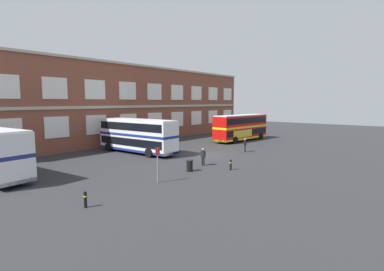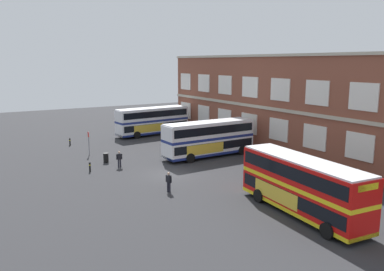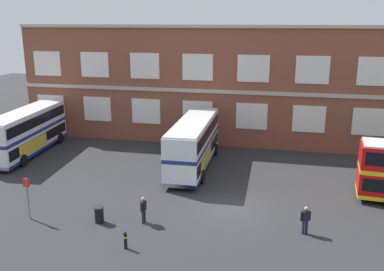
{
  "view_description": "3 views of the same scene",
  "coord_description": "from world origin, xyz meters",
  "px_view_note": "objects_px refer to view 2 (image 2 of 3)",
  "views": [
    {
      "loc": [
        -27.75,
        -20.43,
        6.14
      ],
      "look_at": [
        0.78,
        2.75,
        2.0
      ],
      "focal_mm": 28.18,
      "sensor_mm": 36.0,
      "label": 1
    },
    {
      "loc": [
        32.73,
        -16.97,
        10.74
      ],
      "look_at": [
        -0.54,
        2.86,
        3.46
      ],
      "focal_mm": 36.86,
      "sensor_mm": 36.0,
      "label": 2
    },
    {
      "loc": [
        3.15,
        -25.59,
        11.98
      ],
      "look_at": [
        -3.44,
        3.58,
        3.82
      ],
      "focal_mm": 39.61,
      "sensor_mm": 36.0,
      "label": 3
    }
  ],
  "objects_px": {
    "bus_stand_flag": "(89,141)",
    "safety_bollard_east": "(90,167)",
    "station_litter_bin": "(106,158)",
    "double_decker_middle": "(209,138)",
    "waiting_passenger": "(169,181)",
    "second_passenger": "(119,159)",
    "safety_bollard_west": "(70,142)",
    "double_decker_near": "(153,121)",
    "double_decker_far": "(302,185)"
  },
  "relations": [
    {
      "from": "bus_stand_flag",
      "to": "safety_bollard_east",
      "type": "bearing_deg",
      "value": -15.9
    },
    {
      "from": "double_decker_far",
      "to": "safety_bollard_west",
      "type": "distance_m",
      "value": 33.39
    },
    {
      "from": "double_decker_middle",
      "to": "station_litter_bin",
      "type": "xyz_separation_m",
      "value": [
        -3.47,
        -11.03,
        -1.63
      ]
    },
    {
      "from": "double_decker_far",
      "to": "bus_stand_flag",
      "type": "relative_size",
      "value": 4.14
    },
    {
      "from": "double_decker_middle",
      "to": "safety_bollard_east",
      "type": "relative_size",
      "value": 11.64
    },
    {
      "from": "double_decker_middle",
      "to": "double_decker_far",
      "type": "height_order",
      "value": "same"
    },
    {
      "from": "double_decker_near",
      "to": "station_litter_bin",
      "type": "relative_size",
      "value": 10.85
    },
    {
      "from": "double_decker_near",
      "to": "double_decker_middle",
      "type": "height_order",
      "value": "same"
    },
    {
      "from": "bus_stand_flag",
      "to": "double_decker_near",
      "type": "bearing_deg",
      "value": 123.37
    },
    {
      "from": "double_decker_far",
      "to": "bus_stand_flag",
      "type": "bearing_deg",
      "value": -163.46
    },
    {
      "from": "double_decker_far",
      "to": "station_litter_bin",
      "type": "bearing_deg",
      "value": -161.53
    },
    {
      "from": "bus_stand_flag",
      "to": "safety_bollard_west",
      "type": "relative_size",
      "value": 2.84
    },
    {
      "from": "double_decker_far",
      "to": "waiting_passenger",
      "type": "xyz_separation_m",
      "value": [
        -9.16,
        -5.84,
        -1.22
      ]
    },
    {
      "from": "double_decker_near",
      "to": "double_decker_middle",
      "type": "xyz_separation_m",
      "value": [
        15.72,
        -0.3,
        0.0
      ]
    },
    {
      "from": "double_decker_middle",
      "to": "safety_bollard_east",
      "type": "bearing_deg",
      "value": -93.22
    },
    {
      "from": "station_litter_bin",
      "to": "safety_bollard_east",
      "type": "distance_m",
      "value": 3.73
    },
    {
      "from": "waiting_passenger",
      "to": "bus_stand_flag",
      "type": "xyz_separation_m",
      "value": [
        -16.66,
        -1.82,
        0.7
      ]
    },
    {
      "from": "waiting_passenger",
      "to": "bus_stand_flag",
      "type": "distance_m",
      "value": 16.78
    },
    {
      "from": "waiting_passenger",
      "to": "second_passenger",
      "type": "bearing_deg",
      "value": -175.44
    },
    {
      "from": "second_passenger",
      "to": "safety_bollard_west",
      "type": "height_order",
      "value": "second_passenger"
    },
    {
      "from": "safety_bollard_east",
      "to": "bus_stand_flag",
      "type": "bearing_deg",
      "value": 164.1
    },
    {
      "from": "station_litter_bin",
      "to": "safety_bollard_east",
      "type": "xyz_separation_m",
      "value": [
        2.71,
        -2.56,
        -0.03
      ]
    },
    {
      "from": "double_decker_middle",
      "to": "safety_bollard_east",
      "type": "distance_m",
      "value": 13.71
    },
    {
      "from": "bus_stand_flag",
      "to": "double_decker_middle",
      "type": "bearing_deg",
      "value": 55.6
    },
    {
      "from": "double_decker_near",
      "to": "second_passenger",
      "type": "height_order",
      "value": "double_decker_near"
    },
    {
      "from": "bus_stand_flag",
      "to": "safety_bollard_west",
      "type": "height_order",
      "value": "bus_stand_flag"
    },
    {
      "from": "bus_stand_flag",
      "to": "safety_bollard_east",
      "type": "xyz_separation_m",
      "value": [
        7.15,
        -2.04,
        -1.14
      ]
    },
    {
      "from": "double_decker_middle",
      "to": "bus_stand_flag",
      "type": "bearing_deg",
      "value": -124.4
    },
    {
      "from": "station_litter_bin",
      "to": "safety_bollard_west",
      "type": "distance_m",
      "value": 10.98
    },
    {
      "from": "second_passenger",
      "to": "safety_bollard_east",
      "type": "height_order",
      "value": "second_passenger"
    },
    {
      "from": "double_decker_far",
      "to": "safety_bollard_west",
      "type": "relative_size",
      "value": 11.76
    },
    {
      "from": "double_decker_near",
      "to": "double_decker_far",
      "type": "distance_m",
      "value": 33.89
    },
    {
      "from": "double_decker_middle",
      "to": "safety_bollard_west",
      "type": "bearing_deg",
      "value": -139.74
    },
    {
      "from": "double_decker_middle",
      "to": "station_litter_bin",
      "type": "distance_m",
      "value": 11.68
    },
    {
      "from": "double_decker_near",
      "to": "waiting_passenger",
      "type": "xyz_separation_m",
      "value": [
        24.47,
        -10.03,
        -1.22
      ]
    },
    {
      "from": "waiting_passenger",
      "to": "safety_bollard_west",
      "type": "xyz_separation_m",
      "value": [
        -23.14,
        -2.46,
        -0.44
      ]
    },
    {
      "from": "safety_bollard_west",
      "to": "safety_bollard_east",
      "type": "xyz_separation_m",
      "value": [
        13.63,
        -1.4,
        0.0
      ]
    },
    {
      "from": "double_decker_far",
      "to": "station_litter_bin",
      "type": "relative_size",
      "value": 10.85
    },
    {
      "from": "station_litter_bin",
      "to": "second_passenger",
      "type": "bearing_deg",
      "value": 11.3
    },
    {
      "from": "bus_stand_flag",
      "to": "safety_bollard_east",
      "type": "height_order",
      "value": "bus_stand_flag"
    },
    {
      "from": "waiting_passenger",
      "to": "second_passenger",
      "type": "distance_m",
      "value": 9.58
    },
    {
      "from": "double_decker_middle",
      "to": "second_passenger",
      "type": "height_order",
      "value": "double_decker_middle"
    },
    {
      "from": "double_decker_far",
      "to": "safety_bollard_west",
      "type": "height_order",
      "value": "double_decker_far"
    },
    {
      "from": "double_decker_middle",
      "to": "safety_bollard_east",
      "type": "height_order",
      "value": "double_decker_middle"
    },
    {
      "from": "safety_bollard_east",
      "to": "double_decker_far",
      "type": "bearing_deg",
      "value": 27.45
    },
    {
      "from": "waiting_passenger",
      "to": "second_passenger",
      "type": "height_order",
      "value": "same"
    },
    {
      "from": "waiting_passenger",
      "to": "safety_bollard_west",
      "type": "bearing_deg",
      "value": -173.94
    },
    {
      "from": "double_decker_middle",
      "to": "second_passenger",
      "type": "relative_size",
      "value": 6.51
    },
    {
      "from": "double_decker_far",
      "to": "safety_bollard_west",
      "type": "bearing_deg",
      "value": -165.59
    },
    {
      "from": "double_decker_far",
      "to": "bus_stand_flag",
      "type": "distance_m",
      "value": 26.94
    }
  ]
}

